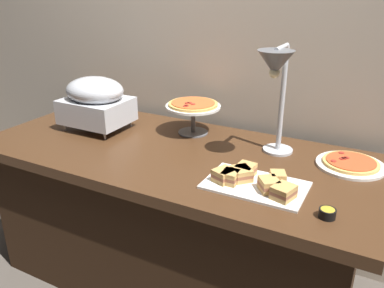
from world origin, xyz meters
The scene contains 10 objects.
ground_plane centered at (0.00, 0.00, 0.00)m, with size 8.00×8.00×0.00m, color #4C443D.
back_wall centered at (0.00, 0.50, 1.20)m, with size 4.40×0.04×2.40m, color #B7A893.
buffet_table centered at (0.00, 0.00, 0.39)m, with size 1.90×0.84×0.76m.
chafing_dish centered at (-0.52, 0.07, 0.92)m, with size 0.34×0.28×0.28m.
heat_lamp centered at (0.44, 0.09, 1.15)m, with size 0.15×0.30×0.50m.
pizza_plate_front centered at (0.77, 0.20, 0.77)m, with size 0.29×0.29×0.03m.
pizza_plate_center centered at (-0.02, 0.25, 0.90)m, with size 0.29×0.29×0.17m.
sandwich_platter centered at (0.46, -0.17, 0.78)m, with size 0.39×0.24×0.06m.
sauce_cup_near centered at (0.76, -0.26, 0.78)m, with size 0.06×0.06×0.03m.
sauce_cup_far centered at (-0.73, 0.30, 0.78)m, with size 0.06×0.06×0.03m.
Camera 1 is at (0.89, -1.49, 1.51)m, focal length 36.94 mm.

